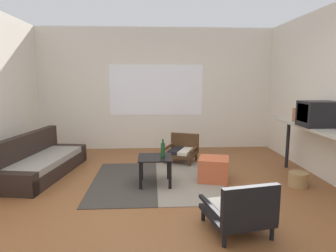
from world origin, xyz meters
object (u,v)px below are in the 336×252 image
at_px(wicker_basket, 298,179).
at_px(clay_vase, 301,114).
at_px(coffee_table, 155,163).
at_px(crt_television, 319,114).
at_px(armchair_striped_foreground, 240,211).
at_px(couch, 40,163).
at_px(console_shelf, 314,132).
at_px(ottoman_orange, 214,169).
at_px(glass_bottle, 163,150).
at_px(armchair_by_window, 182,149).

bearing_deg(wicker_basket, clay_vase, 65.01).
bearing_deg(coffee_table, wicker_basket, -5.59).
bearing_deg(crt_television, clay_vase, 89.65).
bearing_deg(armchair_striped_foreground, couch, 143.59).
xyz_separation_m(couch, wicker_basket, (4.02, -0.75, -0.10)).
xyz_separation_m(console_shelf, wicker_basket, (-0.26, -0.12, -0.69)).
distance_m(ottoman_orange, wicker_basket, 1.25).
bearing_deg(console_shelf, ottoman_orange, 172.11).
bearing_deg(armchair_striped_foreground, glass_bottle, 116.24).
xyz_separation_m(ottoman_orange, crt_television, (1.46, -0.28, 0.90)).
relative_size(clay_vase, wicker_basket, 1.23).
xyz_separation_m(couch, ottoman_orange, (2.82, -0.43, -0.03)).
distance_m(console_shelf, glass_bottle, 2.28).
height_order(couch, glass_bottle, glass_bottle).
bearing_deg(armchair_by_window, clay_vase, -25.67).
distance_m(ottoman_orange, glass_bottle, 0.88).
distance_m(console_shelf, crt_television, 0.29).
bearing_deg(coffee_table, armchair_striped_foreground, -60.21).
bearing_deg(crt_television, couch, 170.58).
xyz_separation_m(couch, coffee_table, (1.90, -0.55, 0.12)).
height_order(couch, coffee_table, couch).
distance_m(coffee_table, armchair_striped_foreground, 1.71).
relative_size(couch, clay_vase, 5.81).
relative_size(ottoman_orange, crt_television, 0.90).
bearing_deg(clay_vase, wicker_basket, -114.99).
relative_size(coffee_table, console_shelf, 0.29).
relative_size(armchair_by_window, glass_bottle, 2.71).
relative_size(armchair_by_window, crt_television, 1.47).
bearing_deg(clay_vase, ottoman_orange, -170.69).
bearing_deg(wicker_basket, crt_television, 9.65).
xyz_separation_m(ottoman_orange, wicker_basket, (1.20, -0.32, -0.08)).
distance_m(ottoman_orange, clay_vase, 1.70).
bearing_deg(crt_television, armchair_by_window, 142.62).
xyz_separation_m(couch, crt_television, (4.28, -0.71, 0.87)).
bearing_deg(glass_bottle, couch, 164.89).
relative_size(console_shelf, crt_television, 3.52).
relative_size(couch, crt_television, 3.99).
bearing_deg(armchair_by_window, armchair_striped_foreground, -83.47).
height_order(console_shelf, crt_television, crt_television).
distance_m(ottoman_orange, console_shelf, 1.60).
bearing_deg(armchair_by_window, glass_bottle, -108.70).
bearing_deg(wicker_basket, coffee_table, 174.41).
bearing_deg(glass_bottle, crt_television, -4.17).
bearing_deg(wicker_basket, couch, 169.37).
distance_m(armchair_by_window, clay_vase, 2.18).
height_order(armchair_by_window, crt_television, crt_television).
distance_m(armchair_striped_foreground, console_shelf, 2.14).
distance_m(armchair_by_window, crt_television, 2.46).
height_order(armchair_striped_foreground, wicker_basket, armchair_striped_foreground).
distance_m(console_shelf, clay_vase, 0.49).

